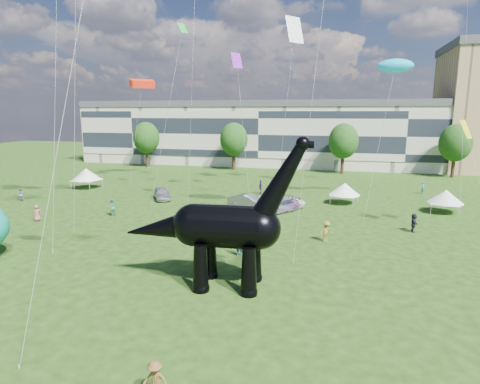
# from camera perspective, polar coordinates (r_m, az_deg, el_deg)

# --- Properties ---
(ground) EXTENTS (220.00, 220.00, 0.00)m
(ground) POSITION_cam_1_polar(r_m,az_deg,el_deg) (24.10, -5.68, -15.41)
(ground) COLOR #16330C
(ground) RESTS_ON ground
(terrace_row) EXTENTS (78.00, 11.00, 12.00)m
(terrace_row) POSITION_cam_1_polar(r_m,az_deg,el_deg) (83.80, 3.37, 7.99)
(terrace_row) COLOR beige
(terrace_row) RESTS_ON ground
(tree_far_left) EXTENTS (5.20, 5.20, 9.44)m
(tree_far_left) POSITION_cam_1_polar(r_m,az_deg,el_deg) (82.35, -13.21, 7.86)
(tree_far_left) COLOR #382314
(tree_far_left) RESTS_ON ground
(tree_mid_left) EXTENTS (5.20, 5.20, 9.44)m
(tree_mid_left) POSITION_cam_1_polar(r_m,az_deg,el_deg) (75.89, -0.90, 7.88)
(tree_mid_left) COLOR #382314
(tree_mid_left) RESTS_ON ground
(tree_mid_right) EXTENTS (5.20, 5.20, 9.44)m
(tree_mid_right) POSITION_cam_1_polar(r_m,az_deg,el_deg) (73.37, 14.52, 7.41)
(tree_mid_right) COLOR #382314
(tree_mid_right) RESTS_ON ground
(tree_far_right) EXTENTS (5.20, 5.20, 9.44)m
(tree_far_right) POSITION_cam_1_polar(r_m,az_deg,el_deg) (75.69, 28.35, 6.54)
(tree_far_right) COLOR #382314
(tree_far_right) RESTS_ON ground
(dinosaur_sculpture) EXTENTS (12.02, 3.45, 9.82)m
(dinosaur_sculpture) POSITION_cam_1_polar(r_m,az_deg,el_deg) (24.98, -2.91, -5.24)
(dinosaur_sculpture) COLOR black
(dinosaur_sculpture) RESTS_ON ground
(car_silver) EXTENTS (3.92, 4.79, 1.54)m
(car_silver) POSITION_cam_1_polar(r_m,az_deg,el_deg) (51.42, -11.08, -0.18)
(car_silver) COLOR #B5B6BA
(car_silver) RESTS_ON ground
(car_grey) EXTENTS (5.11, 2.87, 1.59)m
(car_grey) POSITION_cam_1_polar(r_m,az_deg,el_deg) (45.60, 1.30, -1.39)
(car_grey) COLOR slate
(car_grey) RESTS_ON ground
(car_white) EXTENTS (6.13, 3.72, 1.59)m
(car_white) POSITION_cam_1_polar(r_m,az_deg,el_deg) (46.50, 5.80, -1.20)
(car_white) COLOR white
(car_white) RESTS_ON ground
(car_dark) EXTENTS (4.71, 5.22, 1.46)m
(car_dark) POSITION_cam_1_polar(r_m,az_deg,el_deg) (44.16, 5.59, -1.95)
(car_dark) COLOR #595960
(car_dark) RESTS_ON ground
(gazebo_near) EXTENTS (4.36, 4.36, 2.52)m
(gazebo_near) POSITION_cam_1_polar(r_m,az_deg,el_deg) (49.44, 14.65, 0.39)
(gazebo_near) COLOR white
(gazebo_near) RESTS_ON ground
(gazebo_far) EXTENTS (4.32, 4.32, 2.55)m
(gazebo_far) POSITION_cam_1_polar(r_m,az_deg,el_deg) (48.88, 27.22, -0.60)
(gazebo_far) COLOR silver
(gazebo_far) RESTS_ON ground
(gazebo_left) EXTENTS (4.27, 4.27, 2.89)m
(gazebo_left) POSITION_cam_1_polar(r_m,az_deg,el_deg) (61.68, -21.02, 2.36)
(gazebo_left) COLOR white
(gazebo_left) RESTS_ON ground
(visitors) EXTENTS (49.95, 45.50, 1.88)m
(visitors) POSITION_cam_1_polar(r_m,az_deg,el_deg) (38.37, -1.47, -3.71)
(visitors) COLOR black
(visitors) RESTS_ON ground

